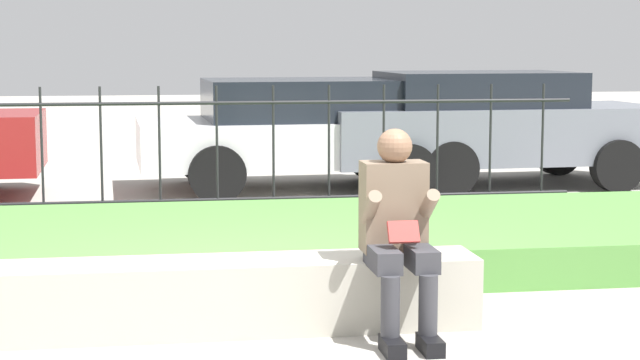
{
  "coord_description": "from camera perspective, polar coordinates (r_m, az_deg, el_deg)",
  "views": [
    {
      "loc": [
        -0.61,
        -6.34,
        1.74
      ],
      "look_at": [
        0.62,
        1.43,
        0.73
      ],
      "focal_mm": 60.0,
      "sensor_mm": 36.0,
      "label": 1
    }
  ],
  "objects": [
    {
      "name": "car_parked_center",
      "position": [
        12.77,
        -0.2,
        2.69
      ],
      "size": [
        4.39,
        2.14,
        1.31
      ],
      "rotation": [
        0.0,
        0.0,
        0.04
      ],
      "color": "silver",
      "rests_on": "ground_plane"
    },
    {
      "name": "grass_berm",
      "position": [
        8.53,
        -4.77,
        -3.42
      ],
      "size": [
        8.94,
        2.63,
        0.31
      ],
      "color": "#569342",
      "rests_on": "ground_plane"
    },
    {
      "name": "car_parked_right",
      "position": [
        13.21,
        8.9,
        2.92
      ],
      "size": [
        4.18,
        2.02,
        1.39
      ],
      "rotation": [
        0.0,
        0.0,
        0.04
      ],
      "color": "slate",
      "rests_on": "ground_plane"
    },
    {
      "name": "stone_bench",
      "position": [
        6.54,
        -4.54,
        -6.37
      ],
      "size": [
        2.97,
        0.48,
        0.44
      ],
      "color": "#B7B2A3",
      "rests_on": "ground_plane"
    },
    {
      "name": "ground_plane",
      "position": [
        6.6,
        -3.43,
        -7.97
      ],
      "size": [
        60.0,
        60.0,
        0.0
      ],
      "primitive_type": "plane",
      "color": "#A8A399"
    },
    {
      "name": "iron_fence",
      "position": [
        10.09,
        -5.51,
        1.4
      ],
      "size": [
        6.94,
        0.03,
        1.34
      ],
      "color": "#232326",
      "rests_on": "ground_plane"
    },
    {
      "name": "person_seated_reader",
      "position": [
        6.32,
        4.16,
        -2.43
      ],
      "size": [
        0.42,
        0.73,
        1.24
      ],
      "color": "black",
      "rests_on": "ground_plane"
    }
  ]
}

